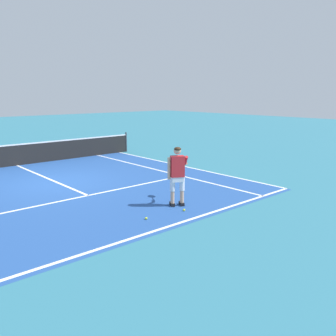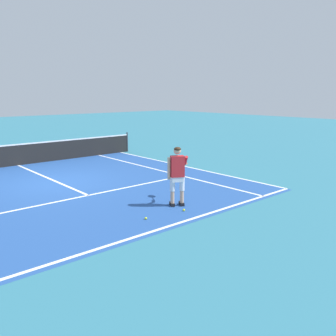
% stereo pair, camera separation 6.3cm
% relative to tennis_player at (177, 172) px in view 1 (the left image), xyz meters
% --- Properties ---
extents(ground_plane, '(80.00, 80.00, 0.00)m').
position_rel_tennis_player_xyz_m(ground_plane, '(-1.43, 4.86, -0.99)').
color(ground_plane, teal).
extents(court_inner_surface, '(10.98, 10.51, 0.00)m').
position_rel_tennis_player_xyz_m(court_inner_surface, '(-1.43, 3.97, -0.99)').
color(court_inner_surface, '#234C93').
rests_on(court_inner_surface, ground).
extents(line_baseline, '(10.98, 0.10, 0.01)m').
position_rel_tennis_player_xyz_m(line_baseline, '(-1.43, -1.09, -0.99)').
color(line_baseline, white).
rests_on(line_baseline, ground).
extents(line_service, '(8.23, 0.10, 0.01)m').
position_rel_tennis_player_xyz_m(line_service, '(-1.43, 2.62, -0.99)').
color(line_service, white).
rests_on(line_service, ground).
extents(line_centre_service, '(0.10, 6.40, 0.01)m').
position_rel_tennis_player_xyz_m(line_centre_service, '(-1.43, 5.82, -0.99)').
color(line_centre_service, white).
rests_on(line_centre_service, ground).
extents(line_singles_right, '(0.10, 10.11, 0.01)m').
position_rel_tennis_player_xyz_m(line_singles_right, '(2.69, 3.97, -0.99)').
color(line_singles_right, white).
rests_on(line_singles_right, ground).
extents(line_doubles_right, '(0.10, 10.11, 0.01)m').
position_rel_tennis_player_xyz_m(line_doubles_right, '(4.06, 3.97, -0.99)').
color(line_doubles_right, white).
rests_on(line_doubles_right, ground).
extents(tennis_net, '(11.96, 0.08, 1.07)m').
position_rel_tennis_player_xyz_m(tennis_net, '(-1.43, 9.02, -0.49)').
color(tennis_net, '#333338').
rests_on(tennis_net, ground).
extents(tennis_player, '(1.03, 0.92, 1.71)m').
position_rel_tennis_player_xyz_m(tennis_player, '(0.00, 0.00, 0.00)').
color(tennis_player, black).
rests_on(tennis_player, ground).
extents(tennis_ball_near_feet, '(0.07, 0.07, 0.07)m').
position_rel_tennis_player_xyz_m(tennis_ball_near_feet, '(-1.40, -0.34, -0.96)').
color(tennis_ball_near_feet, '#CCE02D').
rests_on(tennis_ball_near_feet, ground).
extents(tennis_ball_by_baseline, '(0.07, 0.07, 0.07)m').
position_rel_tennis_player_xyz_m(tennis_ball_by_baseline, '(-0.20, -0.50, -0.96)').
color(tennis_ball_by_baseline, '#CCE02D').
rests_on(tennis_ball_by_baseline, ground).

